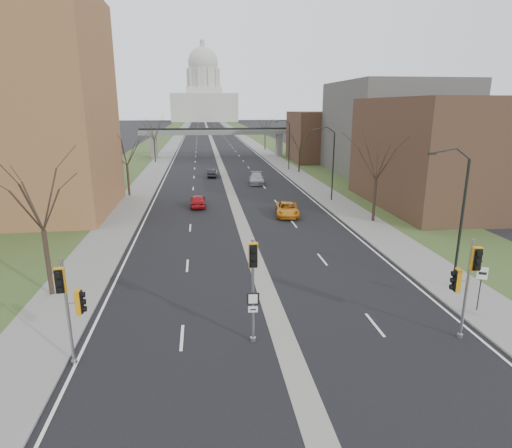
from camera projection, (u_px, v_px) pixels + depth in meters
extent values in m
plane|color=black|center=(289.00, 353.00, 19.90)|extent=(700.00, 700.00, 0.00)
cube|color=black|center=(210.00, 136.00, 163.31)|extent=(20.00, 600.00, 0.01)
cube|color=gray|center=(210.00, 136.00, 163.31)|extent=(1.20, 600.00, 0.02)
cube|color=gray|center=(241.00, 136.00, 164.76)|extent=(4.00, 600.00, 0.12)
cube|color=gray|center=(178.00, 136.00, 161.82)|extent=(4.00, 600.00, 0.12)
cube|color=#344520|center=(257.00, 136.00, 165.50)|extent=(8.00, 600.00, 0.10)
cube|color=#344520|center=(162.00, 136.00, 161.09)|extent=(8.00, 600.00, 0.10)
cube|color=#513425|center=(450.00, 153.00, 48.01)|extent=(16.00, 20.00, 12.00)
cube|color=#52504B|center=(392.00, 129.00, 71.05)|extent=(18.00, 22.00, 15.00)
cube|color=#513425|center=(326.00, 137.00, 88.19)|extent=(14.00, 14.00, 10.00)
cube|color=slate|center=(154.00, 147.00, 94.00)|extent=(1.20, 2.50, 5.00)
cube|color=slate|center=(279.00, 145.00, 97.43)|extent=(1.20, 2.50, 5.00)
cube|color=slate|center=(217.00, 132.00, 94.92)|extent=(34.00, 3.00, 1.00)
cube|color=black|center=(217.00, 129.00, 94.73)|extent=(34.00, 0.15, 0.50)
cube|color=beige|center=(204.00, 108.00, 323.18)|extent=(48.00, 42.00, 20.00)
cube|color=beige|center=(204.00, 91.00, 319.98)|extent=(26.00, 26.00, 5.00)
cylinder|color=beige|center=(203.00, 78.00, 317.59)|extent=(22.00, 22.00, 14.00)
sphere|color=beige|center=(203.00, 63.00, 314.66)|extent=(22.00, 22.00, 22.00)
cylinder|color=beige|center=(202.00, 46.00, 311.60)|extent=(3.60, 3.60, 4.50)
cylinder|color=black|center=(461.00, 225.00, 25.98)|extent=(0.16, 0.16, 8.00)
cube|color=black|center=(433.00, 154.00, 24.54)|extent=(0.45, 0.18, 0.14)
cylinder|color=black|center=(333.00, 167.00, 50.84)|extent=(0.16, 0.16, 8.00)
cube|color=black|center=(316.00, 130.00, 49.40)|extent=(0.45, 0.18, 0.14)
cylinder|color=black|center=(289.00, 147.00, 75.70)|extent=(0.16, 0.16, 8.00)
cube|color=black|center=(277.00, 122.00, 74.26)|extent=(0.45, 0.18, 0.14)
cylinder|color=#382B21|center=(48.00, 263.00, 25.39)|extent=(0.28, 0.28, 4.00)
cylinder|color=#382B21|center=(128.00, 181.00, 54.11)|extent=(0.28, 0.28, 3.75)
cylinder|color=#382B21|center=(155.00, 151.00, 86.55)|extent=(0.28, 0.28, 4.25)
cylinder|color=#382B21|center=(374.00, 201.00, 41.96)|extent=(0.28, 0.28, 4.00)
cylinder|color=#382B21|center=(299.00, 162.00, 73.58)|extent=(0.28, 0.28, 3.50)
cylinder|color=#382B21|center=(265.00, 141.00, 111.72)|extent=(0.28, 0.28, 4.25)
cylinder|color=gray|center=(68.00, 313.00, 18.42)|extent=(0.13, 0.13, 4.97)
cylinder|color=gray|center=(74.00, 362.00, 19.06)|extent=(0.27, 0.27, 0.19)
cube|color=#C5810B|center=(60.00, 280.00, 17.51)|extent=(0.42, 0.40, 1.10)
cube|color=#C5810B|center=(78.00, 302.00, 18.37)|extent=(0.40, 0.42, 1.10)
cylinder|color=gray|center=(253.00, 292.00, 20.23)|extent=(0.14, 0.14, 5.24)
cylinder|color=gray|center=(253.00, 339.00, 20.90)|extent=(0.28, 0.28, 0.20)
cube|color=#C5810B|center=(253.00, 255.00, 19.21)|extent=(0.45, 0.43, 1.16)
cube|color=black|center=(253.00, 298.00, 20.31)|extent=(0.61, 0.09, 0.60)
cube|color=silver|center=(253.00, 308.00, 20.46)|extent=(0.45, 0.08, 0.30)
cylinder|color=gray|center=(466.00, 290.00, 20.56)|extent=(0.14, 0.14, 5.12)
cylinder|color=gray|center=(460.00, 336.00, 21.22)|extent=(0.28, 0.28, 0.20)
cube|color=#C5810B|center=(476.00, 259.00, 19.61)|extent=(0.47, 0.46, 1.13)
cube|color=#C5810B|center=(457.00, 280.00, 20.44)|extent=(0.46, 0.47, 1.13)
cylinder|color=black|center=(479.00, 292.00, 23.56)|extent=(0.06, 0.06, 2.21)
cube|color=silver|center=(482.00, 273.00, 23.26)|extent=(0.52, 0.25, 0.70)
imported|color=#AB1319|center=(198.00, 201.00, 48.57)|extent=(1.73, 4.26, 1.45)
imported|color=black|center=(212.00, 173.00, 69.22)|extent=(1.77, 4.00, 1.28)
imported|color=orange|center=(287.00, 209.00, 44.71)|extent=(2.97, 5.28, 1.39)
imported|color=#9D9EA4|center=(257.00, 178.00, 63.27)|extent=(2.67, 5.43, 1.52)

